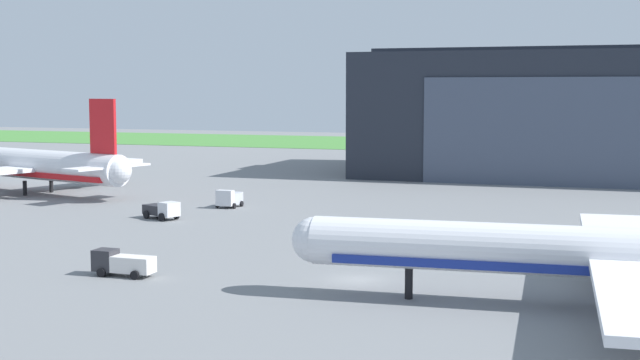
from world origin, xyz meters
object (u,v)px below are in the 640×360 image
at_px(pushback_tractor, 122,263).
at_px(airliner_near_right, 633,256).
at_px(fuel_bowser, 162,210).
at_px(baggage_tug, 229,198).
at_px(airliner_far_right, 31,165).

bearing_deg(pushback_tractor, airliner_near_right, 1.55).
bearing_deg(pushback_tractor, fuel_bowser, 113.28).
distance_m(airliner_near_right, baggage_tug, 60.93).
bearing_deg(baggage_tug, fuel_bowser, -103.86).
height_order(airliner_far_right, pushback_tractor, airliner_far_right).
distance_m(airliner_near_right, pushback_tractor, 37.88).
xyz_separation_m(airliner_near_right, fuel_bowser, (-49.86, 27.05, -2.68)).
distance_m(pushback_tractor, fuel_bowser, 30.56).
relative_size(airliner_far_right, baggage_tug, 10.50).
relative_size(airliner_near_right, pushback_tractor, 9.16).
xyz_separation_m(airliner_far_right, pushback_tractor, (42.04, -44.37, -2.91)).
xyz_separation_m(pushback_tractor, baggage_tug, (-9.21, 39.72, 0.08)).
xyz_separation_m(airliner_far_right, fuel_bowser, (29.96, -16.29, -2.88)).
bearing_deg(airliner_far_right, pushback_tractor, -46.54).
relative_size(airliner_near_right, baggage_tug, 12.44).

